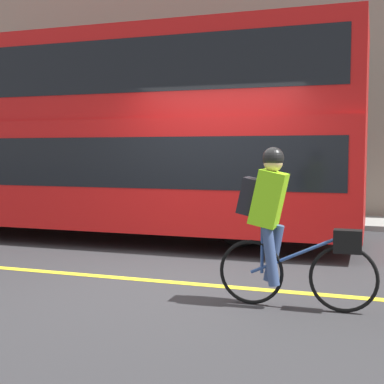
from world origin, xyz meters
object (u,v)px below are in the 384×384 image
cyclist_on_bike (280,221)px  bus (71,130)px  trash_bin (300,195)px  street_sign_post (181,159)px

cyclist_on_bike → bus: bearing=142.7°
trash_bin → cyclist_on_bike: bearing=-84.6°
cyclist_on_bike → street_sign_post: 7.17m
bus → trash_bin: 5.00m
cyclist_on_bike → street_sign_post: bearing=117.6°
bus → cyclist_on_bike: (4.36, -3.32, -1.08)m
bus → cyclist_on_bike: bus is taller
trash_bin → street_sign_post: street_sign_post is taller
bus → street_sign_post: bus is taller
cyclist_on_bike → street_sign_post: street_sign_post is taller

